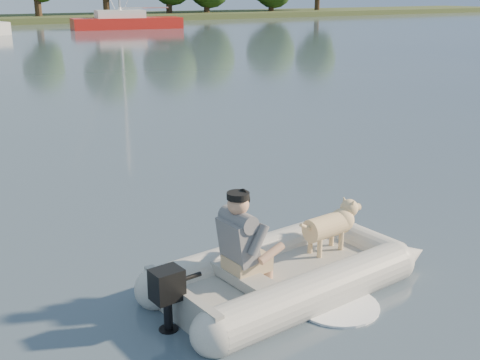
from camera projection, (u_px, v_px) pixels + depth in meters
water at (313, 298)px, 6.61m from camera, size 160.00×160.00×0.00m
dinghy at (290, 239)px, 6.74m from camera, size 4.71×3.40×1.33m
man at (240, 237)px, 6.34m from camera, size 0.76×0.67×1.04m
dog at (326, 230)px, 7.16m from camera, size 0.92×0.41×0.60m
outboard_motor at (168, 303)px, 5.90m from camera, size 0.43×0.32×0.76m
sailboat at (126, 22)px, 51.21m from camera, size 9.49×4.06×12.63m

